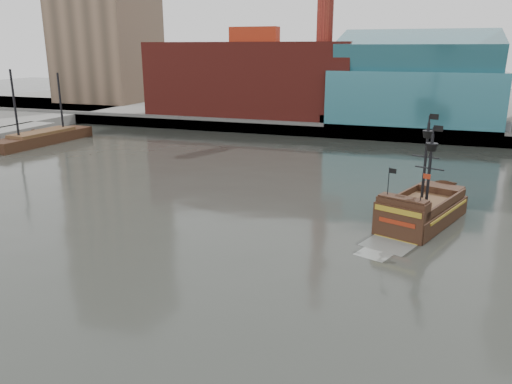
% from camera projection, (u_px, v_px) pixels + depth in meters
% --- Properties ---
extents(ground, '(400.00, 400.00, 0.00)m').
position_uv_depth(ground, '(205.00, 291.00, 33.89)').
color(ground, '#252722').
rests_on(ground, ground).
extents(promenade_far, '(220.00, 60.00, 2.00)m').
position_uv_depth(promenade_far, '(371.00, 114.00, 116.97)').
color(promenade_far, slate).
rests_on(promenade_far, ground).
extents(seawall, '(220.00, 1.00, 2.60)m').
position_uv_depth(seawall, '(351.00, 132.00, 90.15)').
color(seawall, '#4C4C49').
rests_on(seawall, ground).
extents(skyline, '(149.00, 45.00, 62.00)m').
position_uv_depth(skyline, '(400.00, 4.00, 102.01)').
color(skyline, brown).
rests_on(skyline, promenade_far).
extents(pirate_ship, '(9.03, 15.05, 10.82)m').
position_uv_depth(pirate_ship, '(422.00, 213.00, 46.75)').
color(pirate_ship, black).
rests_on(pirate_ship, ground).
extents(docked_vessel, '(5.77, 19.81, 13.29)m').
position_uv_depth(docked_vessel, '(43.00, 139.00, 85.68)').
color(docked_vessel, black).
rests_on(docked_vessel, ground).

